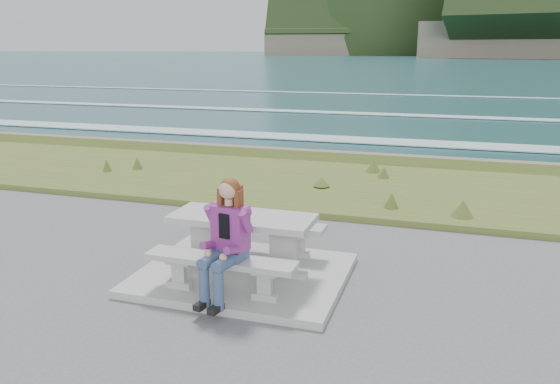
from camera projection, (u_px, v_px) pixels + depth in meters
The scene contains 8 objects.
concrete_slab at pixel (243, 274), 7.04m from camera, with size 2.60×2.10×0.10m, color #A4A39F.
picnic_table at pixel (242, 228), 6.88m from camera, with size 1.80×0.75×0.75m.
bench_landward at pixel (221, 265), 6.29m from camera, with size 1.80×0.35×0.45m.
bench_seaward at pixel (261, 229), 7.58m from camera, with size 1.80×0.35×0.45m.
grass_verge at pixel (329, 187), 11.66m from camera, with size 160.00×4.50×0.22m, color #3C5821.
shore_drop at pixel (353, 161), 14.33m from camera, with size 160.00×0.80×2.20m, color #695C4F.
ocean at pixel (407, 133), 30.62m from camera, with size 1600.00×1600.00×0.09m.
seated_woman at pixel (223, 257), 6.10m from camera, with size 0.51×0.74×1.39m.
Camera 1 is at (2.43, -6.09, 2.87)m, focal length 35.00 mm.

